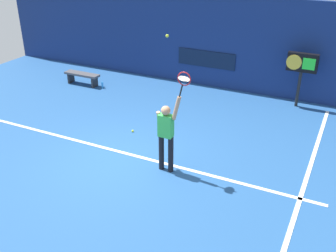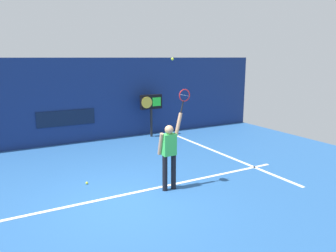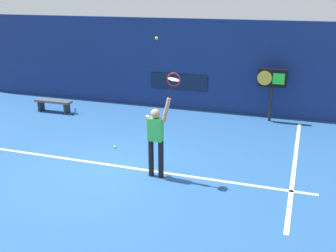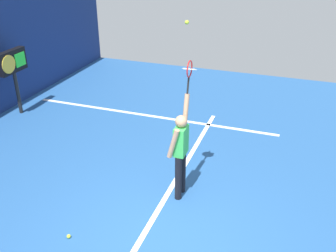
% 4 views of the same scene
% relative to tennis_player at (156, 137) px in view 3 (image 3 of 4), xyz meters
% --- Properties ---
extents(ground_plane, '(18.00, 18.00, 0.00)m').
position_rel_tennis_player_xyz_m(ground_plane, '(-1.28, -0.11, -1.01)').
color(ground_plane, '#23518C').
extents(back_wall, '(18.00, 0.20, 3.32)m').
position_rel_tennis_player_xyz_m(back_wall, '(-1.28, 6.00, 0.65)').
color(back_wall, navy).
rests_on(back_wall, ground_plane).
extents(sponsor_banner_center, '(2.20, 0.03, 0.60)m').
position_rel_tennis_player_xyz_m(sponsor_banner_center, '(-1.28, 5.88, 0.02)').
color(sponsor_banner_center, '#0C1933').
extents(court_baseline, '(10.00, 0.10, 0.01)m').
position_rel_tennis_player_xyz_m(court_baseline, '(-1.28, 0.22, -1.00)').
color(court_baseline, white).
rests_on(court_baseline, ground_plane).
extents(court_sideline, '(0.10, 7.00, 0.01)m').
position_rel_tennis_player_xyz_m(court_sideline, '(3.14, 1.89, -1.00)').
color(court_sideline, white).
rests_on(court_sideline, ground_plane).
extents(tennis_player, '(0.62, 0.31, 1.98)m').
position_rel_tennis_player_xyz_m(tennis_player, '(0.00, 0.00, 0.00)').
color(tennis_player, black).
rests_on(tennis_player, ground_plane).
extents(tennis_racket, '(0.38, 0.27, 0.63)m').
position_rel_tennis_player_xyz_m(tennis_racket, '(0.43, -0.00, 1.36)').
color(tennis_racket, black).
extents(tennis_ball, '(0.07, 0.07, 0.07)m').
position_rel_tennis_player_xyz_m(tennis_ball, '(0.06, -0.05, 2.28)').
color(tennis_ball, '#CCE033').
extents(scoreboard_clock, '(0.96, 0.20, 1.80)m').
position_rel_tennis_player_xyz_m(scoreboard_clock, '(2.13, 5.40, 0.40)').
color(scoreboard_clock, black).
rests_on(scoreboard_clock, ground_plane).
extents(court_bench, '(1.40, 0.36, 0.45)m').
position_rel_tennis_player_xyz_m(court_bench, '(-5.48, 3.94, -0.67)').
color(court_bench, '#4C4C51').
rests_on(court_bench, ground_plane).
extents(water_bottle, '(0.07, 0.07, 0.24)m').
position_rel_tennis_player_xyz_m(water_bottle, '(-4.59, 3.94, -0.89)').
color(water_bottle, '#338CD8').
rests_on(water_bottle, ground_plane).
extents(spare_ball, '(0.07, 0.07, 0.07)m').
position_rel_tennis_player_xyz_m(spare_ball, '(-1.76, 1.37, -0.98)').
color(spare_ball, '#CCE033').
rests_on(spare_ball, ground_plane).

